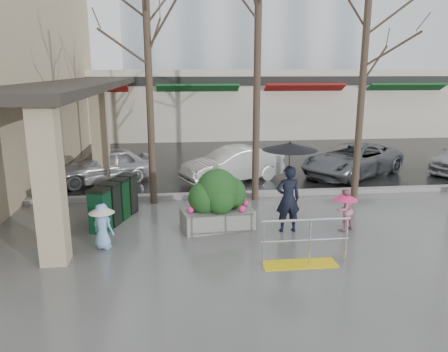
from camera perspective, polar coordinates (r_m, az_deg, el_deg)
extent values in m
plane|color=#51514F|center=(10.48, 1.08, -9.02)|extent=(120.00, 120.00, 0.00)
cube|color=black|center=(31.86, -4.04, 6.49)|extent=(120.00, 36.00, 0.01)
cube|color=gray|center=(14.21, -0.99, -2.49)|extent=(120.00, 0.30, 0.15)
cube|color=#2D2823|center=(17.94, -18.11, 11.76)|extent=(2.80, 18.00, 0.25)
cube|color=tan|center=(9.74, -21.87, -0.99)|extent=(0.55, 0.55, 3.50)
cube|color=tan|center=(15.97, -15.84, 4.96)|extent=(0.55, 0.55, 3.50)
cube|color=beige|center=(27.85, 0.41, 9.59)|extent=(34.00, 6.00, 4.00)
cube|color=maroon|center=(25.16, -17.49, 10.45)|extent=(4.50, 1.68, 0.87)
cube|color=#0F4C1E|center=(24.74, -3.47, 11.00)|extent=(4.50, 1.68, 0.87)
cube|color=maroon|center=(25.75, 10.23, 10.92)|extent=(4.50, 1.68, 0.87)
cube|color=#0F4C1E|center=(28.04, 22.27, 10.35)|extent=(4.50, 1.68, 0.87)
cube|color=black|center=(24.90, 1.22, 12.31)|extent=(34.00, 0.35, 0.50)
cube|color=yellow|center=(9.66, 9.84, -11.26)|extent=(1.60, 0.50, 0.02)
cylinder|color=silver|center=(9.28, 5.16, -8.88)|extent=(0.05, 0.05, 1.00)
cylinder|color=silver|center=(9.52, 11.14, -8.49)|extent=(0.05, 0.05, 1.00)
cylinder|color=silver|center=(9.78, 15.66, -8.14)|extent=(0.05, 0.05, 1.00)
cylinder|color=silver|center=(9.31, 10.69, -5.68)|extent=(1.90, 0.06, 0.06)
cylinder|color=silver|center=(9.47, 10.57, -8.25)|extent=(1.90, 0.04, 0.04)
cylinder|color=#382B21|center=(13.21, -9.71, 10.73)|extent=(0.22, 0.22, 6.80)
cylinder|color=#382B21|center=(13.42, 4.32, 11.36)|extent=(0.22, 0.22, 7.00)
cylinder|color=#382B21|center=(14.40, 17.52, 9.95)|extent=(0.22, 0.22, 6.50)
imported|color=black|center=(11.18, 8.36, -2.98)|extent=(0.65, 0.44, 1.73)
cylinder|color=black|center=(10.96, 8.52, 1.50)|extent=(0.02, 0.02, 1.10)
cone|color=black|center=(10.87, 8.61, 3.86)|extent=(1.39, 1.39, 0.18)
sphere|color=black|center=(10.85, 8.63, 4.43)|extent=(0.05, 0.05, 0.05)
imported|color=#CD7D92|center=(11.66, 15.47, -4.25)|extent=(0.67, 0.62, 1.11)
cylinder|color=black|center=(11.60, 15.54, -3.30)|extent=(0.02, 0.02, 0.48)
cone|color=#FF2875|center=(11.55, 15.58, -2.59)|extent=(0.63, 0.63, 0.18)
sphere|color=black|center=(11.52, 15.62, -2.06)|extent=(0.05, 0.05, 0.05)
imported|color=#80B0E3|center=(10.50, -15.58, -6.34)|extent=(0.63, 0.57, 1.08)
cylinder|color=black|center=(10.42, -15.67, -5.03)|extent=(0.02, 0.02, 0.51)
cone|color=silver|center=(10.37, -15.73, -4.18)|extent=(0.59, 0.59, 0.18)
sphere|color=black|center=(10.34, -15.77, -3.60)|extent=(0.05, 0.05, 0.05)
cube|color=slate|center=(11.48, -0.87, -5.59)|extent=(1.96, 1.25, 0.51)
ellipsoid|color=#15441A|center=(11.25, -0.89, -1.97)|extent=(1.11, 1.00, 1.17)
sphere|color=#15441A|center=(11.17, -2.65, -2.85)|extent=(0.80, 0.80, 0.80)
sphere|color=#15441A|center=(11.47, 0.81, -2.30)|extent=(0.85, 0.85, 0.85)
cube|color=#0C361F|center=(11.55, -15.89, -4.57)|extent=(0.56, 0.56, 1.06)
cube|color=black|center=(11.38, -16.08, -1.80)|extent=(0.59, 0.59, 0.08)
cube|color=black|center=(11.99, -14.66, -3.81)|extent=(0.56, 0.56, 1.06)
cube|color=black|center=(11.83, -14.83, -1.14)|extent=(0.59, 0.59, 0.08)
cube|color=black|center=(12.44, -13.53, -3.10)|extent=(0.56, 0.56, 1.06)
cube|color=black|center=(12.28, -13.68, -0.52)|extent=(0.59, 0.59, 0.08)
cube|color=black|center=(12.89, -12.47, -2.44)|extent=(0.56, 0.56, 1.06)
cube|color=black|center=(12.74, -12.60, 0.06)|extent=(0.59, 0.59, 0.08)
imported|color=silver|center=(16.52, -15.50, 1.31)|extent=(3.98, 2.85, 1.26)
imported|color=silver|center=(16.12, 1.17, 1.51)|extent=(4.04, 2.77, 1.26)
imported|color=slate|center=(17.70, 16.41, 2.06)|extent=(4.93, 4.25, 1.26)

